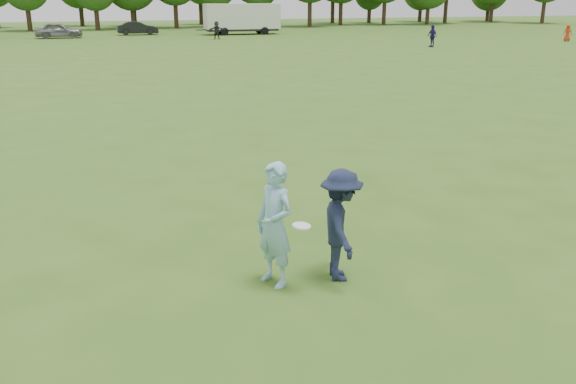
% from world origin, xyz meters
% --- Properties ---
extents(ground, '(200.00, 200.00, 0.00)m').
position_xyz_m(ground, '(0.00, 0.00, 0.00)').
color(ground, '#365818').
rests_on(ground, ground).
extents(thrower, '(0.70, 0.81, 1.87)m').
position_xyz_m(thrower, '(-0.02, 0.42, 0.94)').
color(thrower, '#84B8CC').
rests_on(thrower, ground).
extents(defender, '(0.85, 1.22, 1.72)m').
position_xyz_m(defender, '(0.98, 0.31, 0.86)').
color(defender, '#192038').
rests_on(defender, ground).
extents(player_far_b, '(0.59, 1.09, 1.77)m').
position_xyz_m(player_far_b, '(24.41, 38.18, 0.88)').
color(player_far_b, navy).
rests_on(player_far_b, ground).
extents(player_far_c, '(0.83, 0.89, 1.53)m').
position_xyz_m(player_far_c, '(39.63, 40.10, 0.77)').
color(player_far_c, red).
rests_on(player_far_c, ground).
extents(player_far_d, '(1.63, 0.76, 1.69)m').
position_xyz_m(player_far_d, '(9.22, 52.62, 0.84)').
color(player_far_d, '#292929').
rests_on(player_far_d, ground).
extents(car_e, '(4.48, 1.83, 1.52)m').
position_xyz_m(car_e, '(-5.46, 58.59, 0.76)').
color(car_e, slate).
rests_on(car_e, ground).
extents(car_f, '(4.31, 1.60, 1.41)m').
position_xyz_m(car_f, '(2.38, 61.45, 0.70)').
color(car_f, black).
rests_on(car_f, ground).
extents(field_cone, '(0.28, 0.28, 0.30)m').
position_xyz_m(field_cone, '(24.41, 49.45, 0.15)').
color(field_cone, orange).
rests_on(field_cone, ground).
extents(disc_in_play, '(0.32, 0.32, 0.06)m').
position_xyz_m(disc_in_play, '(0.29, 0.09, 1.00)').
color(disc_in_play, white).
rests_on(disc_in_play, ground).
extents(cargo_trailer, '(9.00, 2.75, 3.20)m').
position_xyz_m(cargo_trailer, '(13.28, 59.10, 1.78)').
color(cargo_trailer, silver).
rests_on(cargo_trailer, ground).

